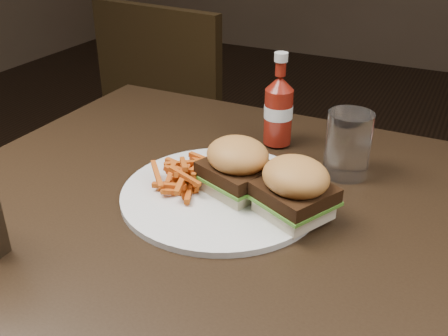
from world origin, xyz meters
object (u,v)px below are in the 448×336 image
at_px(plate, 221,194).
at_px(chair_far, 200,140).
at_px(ketchup_bottle, 278,117).
at_px(tumbler, 348,146).
at_px(dining_table, 288,224).

bearing_deg(plate, chair_far, 121.57).
distance_m(ketchup_bottle, tumbler, 0.17).
height_order(dining_table, tumbler, tumbler).
bearing_deg(tumbler, plate, -133.52).
xyz_separation_m(chair_far, tumbler, (0.64, -0.61, 0.38)).
bearing_deg(chair_far, tumbler, 142.67).
distance_m(dining_table, chair_far, 1.03).
bearing_deg(dining_table, chair_far, 127.61).
distance_m(plate, tumbler, 0.24).
distance_m(dining_table, plate, 0.12).
xyz_separation_m(plate, ketchup_bottle, (0.01, 0.23, 0.06)).
bearing_deg(ketchup_bottle, plate, -91.78).
relative_size(chair_far, tumbler, 3.67).
distance_m(dining_table, ketchup_bottle, 0.27).
distance_m(dining_table, tumbler, 0.19).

